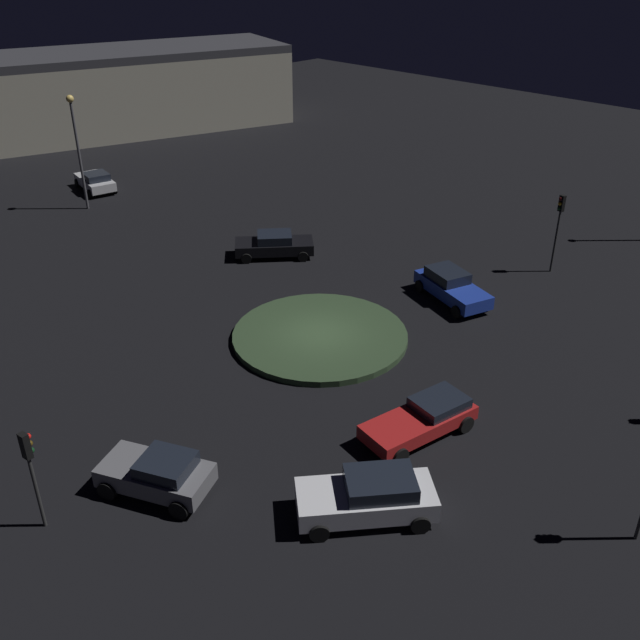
{
  "coord_description": "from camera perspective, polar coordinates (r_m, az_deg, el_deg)",
  "views": [
    {
      "loc": [
        -20.62,
        -20.45,
        17.06
      ],
      "look_at": [
        0.0,
        0.0,
        1.0
      ],
      "focal_mm": 39.87,
      "sensor_mm": 36.0,
      "label": 1
    }
  ],
  "objects": [
    {
      "name": "traffic_light_west",
      "position": [
        24.02,
        -22.24,
        -10.44
      ],
      "size": [
        0.37,
        0.33,
        3.73
      ],
      "rotation": [
        0.0,
        0.0,
        0.14
      ],
      "color": "#2D2D2D",
      "rests_on": "ground_plane"
    },
    {
      "name": "car_black",
      "position": [
        42.11,
        -3.69,
        6.06
      ],
      "size": [
        4.67,
        4.37,
        1.43
      ],
      "rotation": [
        0.0,
        0.0,
        -0.71
      ],
      "color": "black",
      "rests_on": "ground_plane"
    },
    {
      "name": "car_grey",
      "position": [
        25.34,
        -12.89,
        -11.91
      ],
      "size": [
        3.32,
        4.22,
        1.51
      ],
      "rotation": [
        0.0,
        0.0,
        2.02
      ],
      "color": "slate",
      "rests_on": "ground_plane"
    },
    {
      "name": "roundabout_island",
      "position": [
        33.6,
        -0.0,
        -1.27
      ],
      "size": [
        8.29,
        8.29,
        0.29
      ],
      "primitive_type": "cylinder",
      "color": "#2D4228",
      "rests_on": "ground_plane"
    },
    {
      "name": "car_red",
      "position": [
        27.55,
        8.26,
        -7.82
      ],
      "size": [
        4.84,
        2.67,
        1.31
      ],
      "rotation": [
        0.0,
        0.0,
        2.96
      ],
      "color": "red",
      "rests_on": "ground_plane"
    },
    {
      "name": "car_white",
      "position": [
        23.89,
        3.96,
        -13.93
      ],
      "size": [
        4.68,
        4.28,
        1.61
      ],
      "rotation": [
        0.0,
        0.0,
        2.46
      ],
      "color": "white",
      "rests_on": "ground_plane"
    },
    {
      "name": "store_building",
      "position": [
        73.0,
        -14.78,
        17.47
      ],
      "size": [
        30.48,
        18.16,
        7.3
      ],
      "rotation": [
        0.0,
        0.0,
        2.84
      ],
      "color": "#ADA893",
      "rests_on": "ground_plane"
    },
    {
      "name": "traffic_light_east",
      "position": [
        41.24,
        18.63,
        7.74
      ],
      "size": [
        0.39,
        0.35,
        4.49
      ],
      "rotation": [
        0.0,
        0.0,
        2.88
      ],
      "color": "#2D2D2D",
      "rests_on": "ground_plane"
    },
    {
      "name": "streetlamp_north",
      "position": [
        51.03,
        -18.97,
        13.66
      ],
      "size": [
        0.49,
        0.49,
        7.68
      ],
      "color": "#4C4C51",
      "rests_on": "ground_plane"
    },
    {
      "name": "ground_plane",
      "position": [
        33.68,
        -0.0,
        -1.49
      ],
      "size": [
        116.9,
        116.9,
        0.0
      ],
      "primitive_type": "plane",
      "color": "black"
    },
    {
      "name": "car_silver",
      "position": [
        55.8,
        -17.59,
        10.58
      ],
      "size": [
        2.68,
        4.35,
        1.42
      ],
      "rotation": [
        0.0,
        0.0,
        1.38
      ],
      "color": "silver",
      "rests_on": "ground_plane"
    },
    {
      "name": "car_blue",
      "position": [
        37.47,
        10.5,
        2.69
      ],
      "size": [
        3.14,
        4.85,
        1.54
      ],
      "rotation": [
        0.0,
        0.0,
        4.39
      ],
      "color": "#1E38A5",
      "rests_on": "ground_plane"
    }
  ]
}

